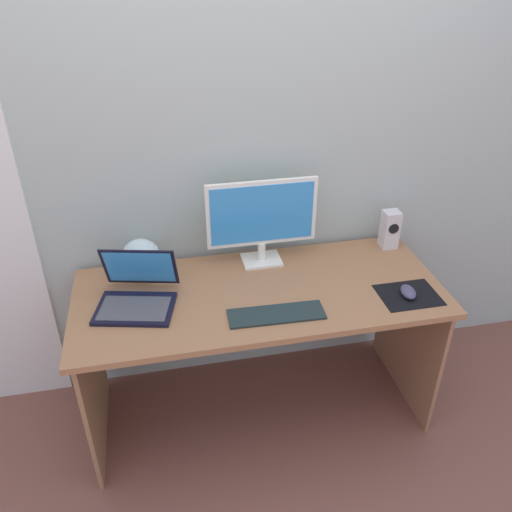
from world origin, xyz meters
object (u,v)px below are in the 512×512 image
Objects in this scene: laptop at (137,294)px; keyboard_external at (276,314)px; fishbowl at (141,258)px; speaker_right at (390,229)px; mouse at (408,292)px; monitor at (262,218)px.

laptop is 0.58m from keyboard_external.
laptop is at bearing -96.72° from fishbowl.
speaker_right is 0.51× the size of laptop.
laptop is at bearing 178.77° from mouse.
speaker_right is 1.89× the size of mouse.
keyboard_external is 0.58m from mouse.
keyboard_external is (-0.67, -0.42, -0.09)m from speaker_right.
monitor is 2.85× the size of fishbowl.
fishbowl is at bearing -179.69° from speaker_right.
mouse is at bearing -36.19° from monitor.
fishbowl is 0.45× the size of keyboard_external.
laptop reaches higher than fishbowl.
mouse is at bearing 3.50° from keyboard_external.
mouse is (0.55, -0.40, -0.21)m from monitor.
mouse is at bearing -102.50° from speaker_right.
speaker_right is 0.80m from keyboard_external.
fishbowl is 0.67m from keyboard_external.
mouse reaches higher than keyboard_external.
laptop is 0.95× the size of keyboard_external.
fishbowl is (-1.19, -0.01, -0.01)m from speaker_right.
keyboard_external is at bearing -19.84° from laptop.
fishbowl reaches higher than mouse.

